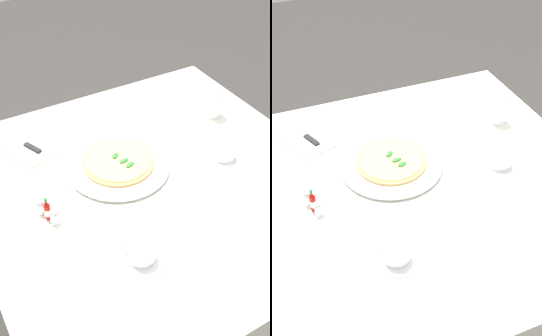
% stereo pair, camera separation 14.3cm
% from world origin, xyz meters
% --- Properties ---
extents(ground_plane, '(8.00, 8.00, 0.00)m').
position_xyz_m(ground_plane, '(0.00, 0.00, 0.00)').
color(ground_plane, '#33302D').
extents(dining_table, '(1.16, 1.16, 0.74)m').
position_xyz_m(dining_table, '(0.00, 0.00, 0.61)').
color(dining_table, white).
rests_on(dining_table, ground_plane).
extents(pizza_plate, '(0.35, 0.35, 0.02)m').
position_xyz_m(pizza_plate, '(0.11, 0.07, 0.75)').
color(pizza_plate, white).
rests_on(pizza_plate, dining_table).
extents(pizza, '(0.25, 0.25, 0.02)m').
position_xyz_m(pizza, '(0.11, 0.07, 0.76)').
color(pizza, '#DBAD60').
rests_on(pizza, pizza_plate).
extents(coffee_cup_back_corner, '(0.13, 0.13, 0.06)m').
position_xyz_m(coffee_cup_back_corner, '(-0.27, 0.20, 0.77)').
color(coffee_cup_back_corner, white).
rests_on(coffee_cup_back_corner, dining_table).
extents(coffee_cup_near_left, '(0.13, 0.13, 0.06)m').
position_xyz_m(coffee_cup_near_left, '(-0.03, -0.27, 0.77)').
color(coffee_cup_near_left, white).
rests_on(coffee_cup_near_left, dining_table).
extents(water_glass_near_right, '(0.07, 0.07, 0.11)m').
position_xyz_m(water_glass_near_right, '(0.20, -0.41, 0.79)').
color(water_glass_near_right, white).
rests_on(water_glass_near_right, dining_table).
extents(napkin_folded, '(0.25, 0.19, 0.02)m').
position_xyz_m(napkin_folded, '(0.37, 0.32, 0.75)').
color(napkin_folded, white).
rests_on(napkin_folded, dining_table).
extents(dinner_knife, '(0.19, 0.09, 0.01)m').
position_xyz_m(dinner_knife, '(0.37, 0.32, 0.76)').
color(dinner_knife, silver).
rests_on(dinner_knife, napkin_folded).
extents(hot_sauce_bottle, '(0.02, 0.02, 0.08)m').
position_xyz_m(hot_sauce_bottle, '(0.00, 0.37, 0.77)').
color(hot_sauce_bottle, '#B7140F').
rests_on(hot_sauce_bottle, dining_table).
extents(salt_shaker, '(0.03, 0.03, 0.06)m').
position_xyz_m(salt_shaker, '(0.03, 0.38, 0.77)').
color(salt_shaker, white).
rests_on(salt_shaker, dining_table).
extents(pepper_shaker, '(0.03, 0.03, 0.06)m').
position_xyz_m(pepper_shaker, '(-0.03, 0.36, 0.77)').
color(pepper_shaker, white).
rests_on(pepper_shaker, dining_table).
extents(menu_card, '(0.09, 0.01, 0.06)m').
position_xyz_m(menu_card, '(0.25, -0.16, 0.77)').
color(menu_card, white).
rests_on(menu_card, dining_table).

